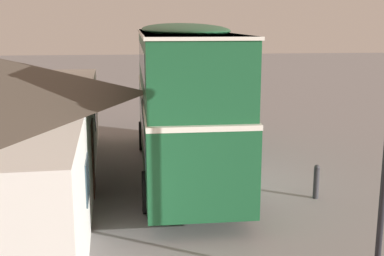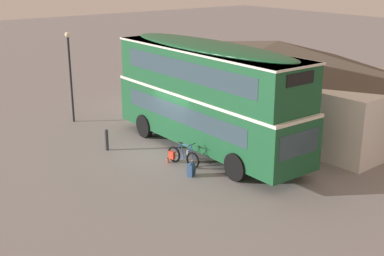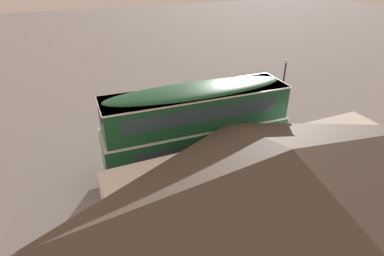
% 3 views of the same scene
% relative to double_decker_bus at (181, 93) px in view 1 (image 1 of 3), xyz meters
% --- Properties ---
extents(ground_plane, '(120.00, 120.00, 0.00)m').
position_rel_double_decker_bus_xyz_m(ground_plane, '(-0.96, -1.13, -2.64)').
color(ground_plane, gray).
extents(double_decker_bus, '(10.44, 2.67, 4.79)m').
position_rel_double_decker_bus_xyz_m(double_decker_bus, '(0.00, 0.00, 0.00)').
color(double_decker_bus, black).
rests_on(double_decker_bus, ground).
extents(touring_bicycle, '(1.68, 0.67, 1.00)m').
position_rel_double_decker_bus_xyz_m(touring_bicycle, '(0.71, -1.90, -2.27)').
color(touring_bicycle, black).
rests_on(touring_bicycle, ground).
extents(backpack_on_ground, '(0.35, 0.39, 0.56)m').
position_rel_double_decker_bus_xyz_m(backpack_on_ground, '(1.87, -2.29, -2.36)').
color(backpack_on_ground, '#2D4C7A').
rests_on(backpack_on_ground, ground).
extents(water_bottle_red_squeeze, '(0.08, 0.08, 0.21)m').
position_rel_double_decker_bus_xyz_m(water_bottle_red_squeeze, '(0.15, -2.21, -2.55)').
color(water_bottle_red_squeeze, '#D84C33').
rests_on(water_bottle_red_squeeze, ground).
extents(kerb_bollard, '(0.16, 0.16, 0.97)m').
position_rel_double_decker_bus_xyz_m(kerb_bollard, '(-2.71, -3.49, -2.15)').
color(kerb_bollard, '#333338').
rests_on(kerb_bollard, ground).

